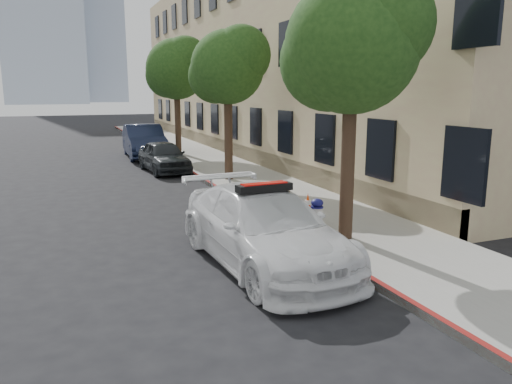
{
  "coord_description": "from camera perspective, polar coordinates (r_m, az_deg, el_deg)",
  "views": [
    {
      "loc": [
        -2.88,
        -11.12,
        3.37
      ],
      "look_at": [
        1.4,
        -0.44,
        1.0
      ],
      "focal_mm": 35.0,
      "sensor_mm": 36.0,
      "label": 1
    }
  ],
  "objects": [
    {
      "name": "ground",
      "position": [
        11.97,
        -7.03,
        -4.8
      ],
      "size": [
        120.0,
        120.0,
        0.0
      ],
      "primitive_type": "plane",
      "color": "black",
      "rests_on": "ground"
    },
    {
      "name": "sidewalk",
      "position": [
        22.34,
        -4.71,
        3.12
      ],
      "size": [
        3.2,
        50.0,
        0.15
      ],
      "primitive_type": "cube",
      "color": "gray",
      "rests_on": "ground"
    },
    {
      "name": "curb_strip",
      "position": [
        21.94,
        -8.56,
        2.88
      ],
      "size": [
        0.12,
        50.0,
        0.15
      ],
      "primitive_type": "cube",
      "color": "maroon",
      "rests_on": "ground"
    },
    {
      "name": "building",
      "position": [
        28.83,
        3.1,
        14.87
      ],
      "size": [
        8.0,
        36.0,
        10.0
      ],
      "primitive_type": "cube",
      "color": "tan",
      "rests_on": "ground"
    },
    {
      "name": "tower_right",
      "position": [
        147.78,
        -17.96,
        18.36
      ],
      "size": [
        14.0,
        14.0,
        44.0
      ],
      "primitive_type": "cube",
      "color": "#9EA8B7",
      "rests_on": "ground"
    },
    {
      "name": "tree_near",
      "position": [
        10.84,
        11.12,
        16.21
      ],
      "size": [
        2.92,
        2.82,
        5.62
      ],
      "color": "black",
      "rests_on": "sidewalk"
    },
    {
      "name": "tree_mid",
      "position": [
        18.08,
        -3.15,
        14.13
      ],
      "size": [
        2.77,
        2.64,
        5.43
      ],
      "color": "black",
      "rests_on": "sidewalk"
    },
    {
      "name": "tree_far",
      "position": [
        25.79,
        -9.04,
        13.76
      ],
      "size": [
        3.1,
        3.0,
        5.81
      ],
      "color": "black",
      "rests_on": "sidewalk"
    },
    {
      "name": "police_car",
      "position": [
        9.68,
        0.93,
        -4.11
      ],
      "size": [
        2.36,
        5.21,
        1.63
      ],
      "rotation": [
        0.0,
        0.0,
        0.06
      ],
      "color": "white",
      "rests_on": "ground"
    },
    {
      "name": "parked_car_mid",
      "position": [
        21.07,
        -10.49,
        4.02
      ],
      "size": [
        1.8,
        3.89,
        1.29
      ],
      "primitive_type": "imported",
      "rotation": [
        0.0,
        0.0,
        0.07
      ],
      "color": "black",
      "rests_on": "ground"
    },
    {
      "name": "parked_car_far",
      "position": [
        25.77,
        -12.66,
        5.69
      ],
      "size": [
        1.91,
        5.04,
        1.64
      ],
      "primitive_type": "imported",
      "rotation": [
        0.0,
        0.0,
        -0.04
      ],
      "color": "#151D36",
      "rests_on": "ground"
    },
    {
      "name": "fire_hydrant",
      "position": [
        11.14,
        6.96,
        -2.99
      ],
      "size": [
        0.37,
        0.33,
        0.87
      ],
      "rotation": [
        0.0,
        0.0,
        0.39
      ],
      "color": "silver",
      "rests_on": "sidewalk"
    },
    {
      "name": "traffic_cone",
      "position": [
        12.37,
        5.93,
        -1.78
      ],
      "size": [
        0.47,
        0.47,
        0.73
      ],
      "rotation": [
        0.0,
        0.0,
        -0.26
      ],
      "color": "black",
      "rests_on": "sidewalk"
    }
  ]
}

